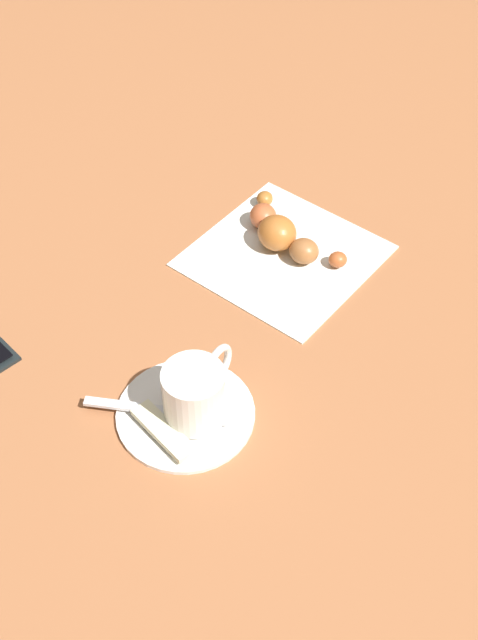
{
  "coord_description": "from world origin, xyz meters",
  "views": [
    {
      "loc": [
        0.41,
        0.38,
        0.63
      ],
      "look_at": [
        -0.01,
        0.02,
        0.01
      ],
      "focal_mm": 46.93,
      "sensor_mm": 36.0,
      "label": 1
    }
  ],
  "objects": [
    {
      "name": "croissant",
      "position": [
        -0.14,
        -0.03,
        0.02
      ],
      "size": [
        0.08,
        0.15,
        0.04
      ],
      "color": "#A76328",
      "rests_on": "napkin"
    },
    {
      "name": "espresso_cup",
      "position": [
        0.09,
        0.06,
        0.04
      ],
      "size": [
        0.09,
        0.06,
        0.06
      ],
      "color": "white",
      "rests_on": "saucer"
    },
    {
      "name": "sugar_packet",
      "position": [
        0.13,
        0.05,
        0.01
      ],
      "size": [
        0.03,
        0.07,
        0.01
      ],
      "primitive_type": "cube",
      "rotation": [
        0.0,
        0.0,
        7.71
      ],
      "color": "beige",
      "rests_on": "saucer"
    },
    {
      "name": "saucer",
      "position": [
        0.1,
        0.05,
        0.0
      ],
      "size": [
        0.13,
        0.13,
        0.01
      ],
      "primitive_type": "cylinder",
      "color": "white",
      "rests_on": "ground"
    },
    {
      "name": "napkin",
      "position": [
        -0.13,
        -0.01,
        0.0
      ],
      "size": [
        0.19,
        0.19,
        0.0
      ],
      "primitive_type": "cube",
      "rotation": [
        0.0,
        0.0,
        0.03
      ],
      "color": "white",
      "rests_on": "ground"
    },
    {
      "name": "ground_plane",
      "position": [
        0.0,
        0.0,
        0.0
      ],
      "size": [
        1.8,
        1.8,
        0.0
      ],
      "primitive_type": "plane",
      "color": "#9E603A"
    },
    {
      "name": "teaspoon",
      "position": [
        0.1,
        0.05,
        0.01
      ],
      "size": [
        0.09,
        0.13,
        0.01
      ],
      "color": "silver",
      "rests_on": "saucer"
    }
  ]
}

